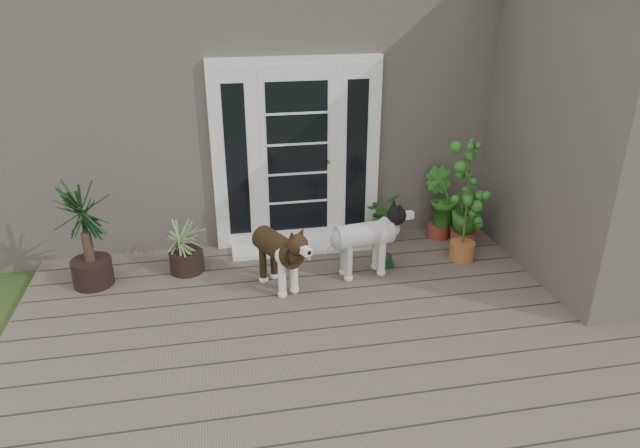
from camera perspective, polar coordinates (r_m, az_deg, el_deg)
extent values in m
cube|color=#6B5B4C|center=(5.10, 4.08, -12.61)|extent=(6.20, 4.60, 0.12)
cube|color=#665E54|center=(8.42, -3.16, 13.29)|extent=(7.40, 4.00, 3.10)
cube|color=#665E54|center=(6.64, 27.08, 7.86)|extent=(1.60, 2.40, 3.10)
cube|color=white|center=(6.50, -2.30, 6.91)|extent=(1.90, 0.14, 2.15)
cube|color=white|center=(6.70, -1.89, -2.20)|extent=(1.60, 0.40, 0.05)
imported|color=#1B6121|center=(6.81, 6.20, 0.17)|extent=(0.55, 0.55, 0.49)
imported|color=#1A5E1B|center=(7.02, 11.83, 1.15)|extent=(0.60, 0.60, 0.64)
imported|color=#18571A|center=(6.90, 14.23, 0.46)|extent=(0.57, 0.57, 0.62)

